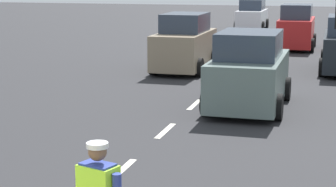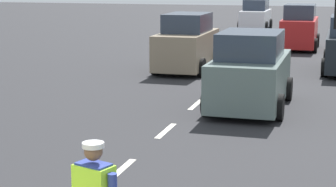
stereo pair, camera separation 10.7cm
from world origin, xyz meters
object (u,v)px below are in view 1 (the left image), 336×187
(car_outgoing_ahead, at_px, (249,73))
(car_outgoing_far, at_px, (296,28))
(car_oncoming_second, at_px, (185,44))
(car_oncoming_third, at_px, (252,16))

(car_outgoing_ahead, relative_size, car_outgoing_far, 1.03)
(car_outgoing_far, distance_m, car_oncoming_second, 8.95)
(car_oncoming_third, distance_m, car_outgoing_far, 10.61)
(car_oncoming_third, bearing_deg, car_outgoing_ahead, -82.40)
(car_oncoming_third, bearing_deg, car_oncoming_second, -90.26)
(car_outgoing_far, height_order, car_oncoming_second, car_outgoing_far)
(car_oncoming_second, bearing_deg, car_outgoing_ahead, -60.73)
(car_outgoing_far, bearing_deg, car_outgoing_ahead, -91.40)
(car_oncoming_third, xyz_separation_m, car_oncoming_second, (-0.08, -18.18, 0.08))
(car_outgoing_far, relative_size, car_oncoming_second, 1.00)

